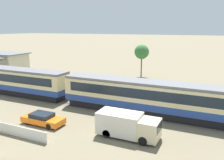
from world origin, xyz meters
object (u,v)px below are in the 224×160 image
object	(u,v)px
yard_tree_0	(142,52)
delivery_truck_cream	(127,125)
passenger_train	(70,87)
parked_car_orange	(43,119)

from	to	relation	value
yard_tree_0	delivery_truck_cream	bearing A→B (deg)	-74.68
passenger_train	delivery_truck_cream	bearing A→B (deg)	-30.84
passenger_train	yard_tree_0	bearing A→B (deg)	80.91
passenger_train	parked_car_orange	world-z (taller)	passenger_train
passenger_train	parked_car_orange	xyz separation A→B (m)	(1.70, -7.46, -1.64)
delivery_truck_cream	passenger_train	bearing A→B (deg)	149.16
parked_car_orange	passenger_train	bearing A→B (deg)	103.07
parked_car_orange	yard_tree_0	size ratio (longest dim) A/B	0.70
passenger_train	parked_car_orange	size ratio (longest dim) A/B	19.59
parked_car_orange	delivery_truck_cream	distance (m)	9.28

